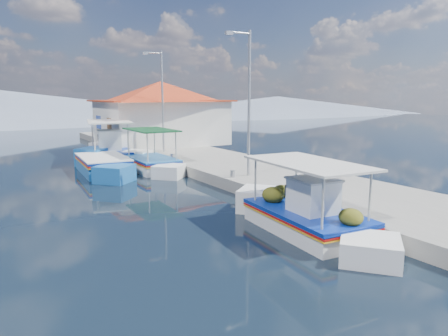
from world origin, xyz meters
TOP-DOWN VIEW (x-y plane):
  - ground at (0.00, 0.00)m, footprint 160.00×160.00m
  - quay at (5.90, 6.00)m, footprint 5.00×44.00m
  - bollards at (3.80, 5.25)m, footprint 0.20×17.20m
  - main_caique at (2.57, -3.71)m, footprint 2.40×6.83m
  - caique_green_canopy at (2.57, 7.97)m, footprint 2.03×6.46m
  - caique_blue_hull at (0.19, 8.65)m, footprint 2.46×7.19m
  - caique_far at (1.50, 11.83)m, footprint 3.36×7.59m
  - harbor_building at (6.20, 15.00)m, footprint 10.49×10.49m
  - lamp_post_near at (4.51, 2.00)m, footprint 1.21×0.14m
  - lamp_post_far at (4.51, 11.00)m, footprint 1.21×0.14m
  - mountain_ridge at (6.54, 56.00)m, footprint 171.40×96.00m

SIDE VIEW (x-z plane):
  - ground at x=0.00m, z-range 0.00..0.00m
  - quay at x=5.90m, z-range 0.00..0.50m
  - caique_blue_hull at x=0.19m, z-range -0.29..0.99m
  - caique_green_canopy at x=2.57m, z-range -0.85..1.57m
  - main_caique at x=2.57m, z-range -0.69..1.56m
  - caique_far at x=1.50m, z-range -0.86..1.87m
  - bollards at x=3.80m, z-range 0.50..0.80m
  - mountain_ridge at x=6.54m, z-range -0.71..4.79m
  - harbor_building at x=6.20m, z-range 0.58..4.98m
  - lamp_post_near at x=4.51m, z-range 0.85..6.85m
  - lamp_post_far at x=4.51m, z-range 0.85..6.85m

